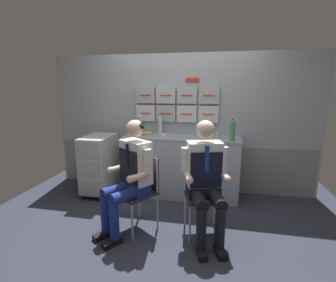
{
  "coord_description": "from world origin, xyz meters",
  "views": [
    {
      "loc": [
        0.58,
        -2.5,
        1.64
      ],
      "look_at": [
        0.01,
        0.35,
        1.01
      ],
      "focal_mm": 26.46,
      "sensor_mm": 36.0,
      "label": 1
    }
  ],
  "objects_px": {
    "water_bottle_tall": "(139,128)",
    "coffee_cup_spare": "(164,135)",
    "folding_chair_left": "(142,184)",
    "snack_banana": "(147,133)",
    "folding_chair_right": "(202,186)",
    "service_trolley": "(100,163)",
    "crew_member_left": "(130,172)",
    "crew_member_right": "(206,175)"
  },
  "relations": [
    {
      "from": "crew_member_left",
      "to": "snack_banana",
      "type": "bearing_deg",
      "value": 96.4
    },
    {
      "from": "service_trolley",
      "to": "folding_chair_right",
      "type": "xyz_separation_m",
      "value": [
        1.63,
        -0.71,
        0.04
      ]
    },
    {
      "from": "service_trolley",
      "to": "folding_chair_right",
      "type": "height_order",
      "value": "service_trolley"
    },
    {
      "from": "folding_chair_left",
      "to": "folding_chair_right",
      "type": "height_order",
      "value": "same"
    },
    {
      "from": "crew_member_right",
      "to": "water_bottle_tall",
      "type": "distance_m",
      "value": 1.42
    },
    {
      "from": "crew_member_right",
      "to": "coffee_cup_spare",
      "type": "bearing_deg",
      "value": 125.33
    },
    {
      "from": "folding_chair_right",
      "to": "water_bottle_tall",
      "type": "bearing_deg",
      "value": 142.35
    },
    {
      "from": "service_trolley",
      "to": "coffee_cup_spare",
      "type": "height_order",
      "value": "coffee_cup_spare"
    },
    {
      "from": "folding_chair_right",
      "to": "snack_banana",
      "type": "bearing_deg",
      "value": 133.39
    },
    {
      "from": "crew_member_right",
      "to": "coffee_cup_spare",
      "type": "distance_m",
      "value": 1.17
    },
    {
      "from": "folding_chair_left",
      "to": "coffee_cup_spare",
      "type": "bearing_deg",
      "value": 84.9
    },
    {
      "from": "crew_member_left",
      "to": "crew_member_right",
      "type": "distance_m",
      "value": 0.83
    },
    {
      "from": "coffee_cup_spare",
      "to": "snack_banana",
      "type": "distance_m",
      "value": 0.36
    },
    {
      "from": "folding_chair_right",
      "to": "crew_member_right",
      "type": "bearing_deg",
      "value": -74.25
    },
    {
      "from": "snack_banana",
      "to": "folding_chair_left",
      "type": "bearing_deg",
      "value": -77.9
    },
    {
      "from": "crew_member_left",
      "to": "crew_member_right",
      "type": "bearing_deg",
      "value": 3.3
    },
    {
      "from": "service_trolley",
      "to": "water_bottle_tall",
      "type": "relative_size",
      "value": 3.22
    },
    {
      "from": "snack_banana",
      "to": "crew_member_left",
      "type": "bearing_deg",
      "value": -83.6
    },
    {
      "from": "folding_chair_right",
      "to": "folding_chair_left",
      "type": "bearing_deg",
      "value": -174.18
    },
    {
      "from": "crew_member_right",
      "to": "water_bottle_tall",
      "type": "relative_size",
      "value": 4.58
    },
    {
      "from": "service_trolley",
      "to": "coffee_cup_spare",
      "type": "relative_size",
      "value": 12.38
    },
    {
      "from": "folding_chair_right",
      "to": "water_bottle_tall",
      "type": "relative_size",
      "value": 3.01
    },
    {
      "from": "folding_chair_right",
      "to": "coffee_cup_spare",
      "type": "relative_size",
      "value": 11.56
    },
    {
      "from": "coffee_cup_spare",
      "to": "crew_member_left",
      "type": "bearing_deg",
      "value": -99.73
    },
    {
      "from": "folding_chair_left",
      "to": "snack_banana",
      "type": "relative_size",
      "value": 4.98
    },
    {
      "from": "folding_chair_left",
      "to": "snack_banana",
      "type": "bearing_deg",
      "value": 102.1
    },
    {
      "from": "folding_chair_right",
      "to": "water_bottle_tall",
      "type": "height_order",
      "value": "water_bottle_tall"
    },
    {
      "from": "water_bottle_tall",
      "to": "coffee_cup_spare",
      "type": "relative_size",
      "value": 3.84
    },
    {
      "from": "folding_chair_left",
      "to": "snack_banana",
      "type": "xyz_separation_m",
      "value": [
        -0.22,
        1.05,
        0.41
      ]
    },
    {
      "from": "crew_member_right",
      "to": "snack_banana",
      "type": "xyz_separation_m",
      "value": [
        -0.97,
        1.13,
        0.22
      ]
    },
    {
      "from": "folding_chair_right",
      "to": "coffee_cup_spare",
      "type": "distance_m",
      "value": 1.09
    },
    {
      "from": "water_bottle_tall",
      "to": "snack_banana",
      "type": "bearing_deg",
      "value": 71.45
    },
    {
      "from": "folding_chair_right",
      "to": "snack_banana",
      "type": "xyz_separation_m",
      "value": [
        -0.92,
        0.98,
        0.41
      ]
    },
    {
      "from": "folding_chair_left",
      "to": "crew_member_left",
      "type": "relative_size",
      "value": 0.66
    },
    {
      "from": "crew_member_left",
      "to": "coffee_cup_spare",
      "type": "xyz_separation_m",
      "value": [
        0.17,
        0.99,
        0.24
      ]
    },
    {
      "from": "water_bottle_tall",
      "to": "snack_banana",
      "type": "height_order",
      "value": "water_bottle_tall"
    },
    {
      "from": "folding_chair_left",
      "to": "service_trolley",
      "type": "bearing_deg",
      "value": 139.81
    },
    {
      "from": "service_trolley",
      "to": "crew_member_left",
      "type": "xyz_separation_m",
      "value": [
        0.84,
        -0.92,
        0.23
      ]
    },
    {
      "from": "folding_chair_left",
      "to": "water_bottle_tall",
      "type": "relative_size",
      "value": 3.01
    },
    {
      "from": "crew_member_left",
      "to": "water_bottle_tall",
      "type": "bearing_deg",
      "value": 101.82
    },
    {
      "from": "service_trolley",
      "to": "folding_chair_left",
      "type": "height_order",
      "value": "service_trolley"
    },
    {
      "from": "water_bottle_tall",
      "to": "coffee_cup_spare",
      "type": "distance_m",
      "value": 0.39
    }
  ]
}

